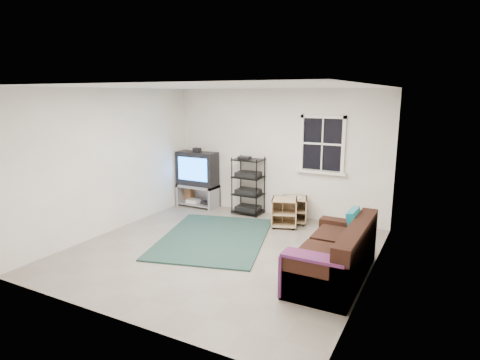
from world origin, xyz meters
The scene contains 8 objects.
room centered at (0.95, 2.27, 1.48)m, with size 4.60×4.62×4.60m.
tv_unit centered at (-1.80, 2.05, 0.73)m, with size 0.91×0.45×1.33m.
av_rack centered at (-0.54, 2.06, 0.53)m, with size 0.61×0.44×1.22m.
side_table_left centered at (0.45, 1.65, 0.29)m, with size 0.59×0.59×0.55m.
side_table_right centered at (0.54, 1.95, 0.30)m, with size 0.58×0.58×0.54m.
sofa centered at (1.89, -0.11, 0.31)m, with size 0.84×1.89×0.87m.
shag_rug centered at (-0.40, 0.42, 0.01)m, with size 1.76×2.42×0.03m, color black.
paper_bag centered at (-2.16, 2.16, 0.20)m, with size 0.27×0.18×0.39m, color #986644.
Camera 1 is at (3.12, -5.28, 2.49)m, focal length 30.00 mm.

